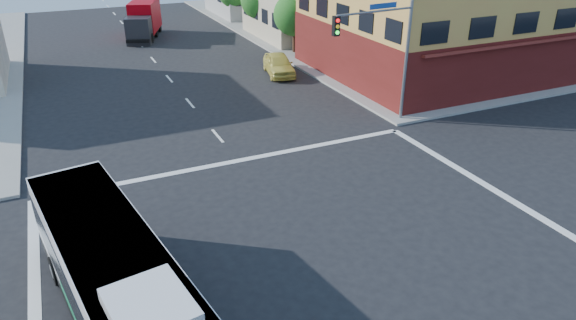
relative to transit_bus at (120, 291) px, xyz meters
name	(u,v)px	position (x,y,z in m)	size (l,w,h in m)	color
ground	(329,268)	(6.99, 0.38, -1.69)	(120.00, 120.00, 0.00)	black
sidewalk_ne	(448,19)	(41.99, 35.38, -1.61)	(50.00, 50.00, 0.15)	gray
signal_mast_ne	(385,41)	(16.06, 11.00, 3.29)	(7.91, 1.13, 8.07)	slate
street_tree_a	(296,12)	(18.89, 28.30, 1.90)	(3.60, 3.60, 5.53)	#352213
transit_bus	(120,291)	(0.00, 0.00, 0.00)	(4.33, 11.91, 3.45)	black
box_truck	(144,21)	(8.02, 40.29, -0.02)	(4.72, 7.93, 3.44)	black
parked_car	(279,64)	(14.95, 22.99, -0.88)	(1.90, 4.72, 1.61)	#D9CB54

